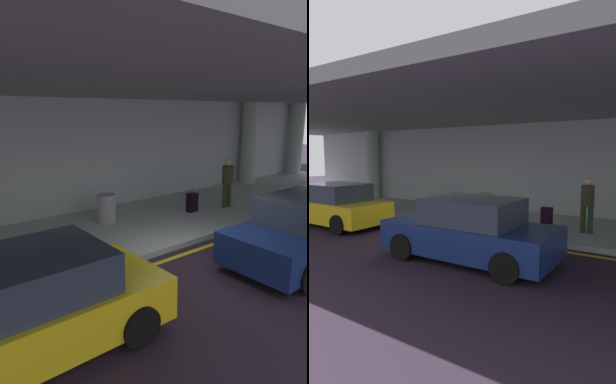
% 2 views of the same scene
% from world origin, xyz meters
% --- Properties ---
extents(ground_plane, '(60.00, 60.00, 0.00)m').
position_xyz_m(ground_plane, '(0.00, 0.00, 0.00)').
color(ground_plane, '#291E2C').
extents(sidewalk, '(26.00, 4.20, 0.15)m').
position_xyz_m(sidewalk, '(0.00, 3.10, 0.07)').
color(sidewalk, '#A6B3AC').
rests_on(sidewalk, ground).
extents(lane_stripe_yellow, '(26.00, 0.14, 0.01)m').
position_xyz_m(lane_stripe_yellow, '(0.00, 0.70, 0.00)').
color(lane_stripe_yellow, yellow).
rests_on(lane_stripe_yellow, ground).
extents(support_column_left_mid, '(0.71, 0.71, 3.65)m').
position_xyz_m(support_column_left_mid, '(8.00, 4.75, 1.97)').
color(support_column_left_mid, '#A9B5A7').
rests_on(support_column_left_mid, sidewalk).
extents(support_column_center, '(0.71, 0.71, 3.65)m').
position_xyz_m(support_column_center, '(12.00, 4.75, 1.97)').
color(support_column_center, '#A1B8AC').
rests_on(support_column_center, sidewalk).
extents(ceiling_overhang, '(28.00, 13.20, 0.30)m').
position_xyz_m(ceiling_overhang, '(0.00, 2.60, 3.95)').
color(ceiling_overhang, gray).
rests_on(ceiling_overhang, support_column_far_left).
extents(terminal_back_wall, '(26.00, 0.30, 3.80)m').
position_xyz_m(terminal_back_wall, '(0.00, 5.35, 1.90)').
color(terminal_back_wall, '#B1B9B9').
rests_on(terminal_back_wall, ground).
extents(car_navy, '(4.10, 1.92, 1.50)m').
position_xyz_m(car_navy, '(2.09, -1.23, 0.71)').
color(car_navy, navy).
rests_on(car_navy, ground).
extents(car_yellow_taxi, '(4.10, 1.92, 1.50)m').
position_xyz_m(car_yellow_taxi, '(-4.04, -0.51, 0.71)').
color(car_yellow_taxi, yellow).
rests_on(car_yellow_taxi, ground).
extents(traveler_with_luggage, '(0.38, 0.38, 1.68)m').
position_xyz_m(traveler_with_luggage, '(3.89, 2.53, 1.11)').
color(traveler_with_luggage, '#2D3112').
rests_on(traveler_with_luggage, sidewalk).
extents(suitcase_upright_primary, '(0.36, 0.22, 0.90)m').
position_xyz_m(suitcase_upright_primary, '(2.54, 2.86, 0.46)').
color(suitcase_upright_primary, black).
rests_on(suitcase_upright_primary, sidewalk).
extents(trash_bin_steel, '(0.56, 0.56, 0.85)m').
position_xyz_m(trash_bin_steel, '(-0.25, 3.64, 0.57)').
color(trash_bin_steel, gray).
rests_on(trash_bin_steel, sidewalk).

